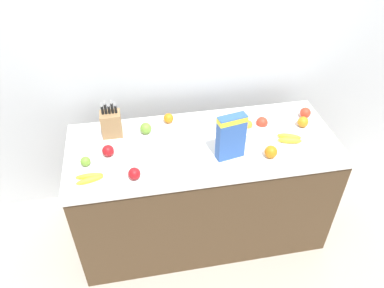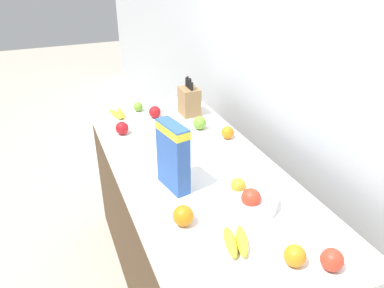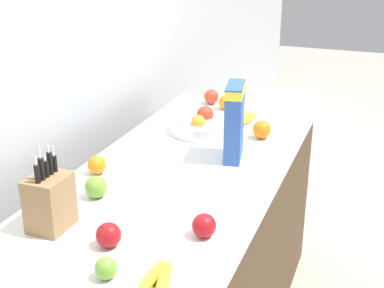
{
  "view_description": "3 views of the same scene",
  "coord_description": "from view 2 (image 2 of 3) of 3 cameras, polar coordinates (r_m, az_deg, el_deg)",
  "views": [
    {
      "loc": [
        -0.44,
        -1.96,
        2.55
      ],
      "look_at": [
        -0.09,
        -0.05,
        0.97
      ],
      "focal_mm": 35.0,
      "sensor_mm": 36.0,
      "label": 1
    },
    {
      "loc": [
        1.51,
        -0.63,
        1.92
      ],
      "look_at": [
        -0.03,
        0.0,
        1.02
      ],
      "focal_mm": 35.0,
      "sensor_mm": 36.0,
      "label": 2
    },
    {
      "loc": [
        -1.86,
        -0.75,
        1.82
      ],
      "look_at": [
        -0.06,
        -0.05,
        1.04
      ],
      "focal_mm": 50.0,
      "sensor_mm": 36.0,
      "label": 3
    }
  ],
  "objects": [
    {
      "name": "apple_rear",
      "position": [
        2.25,
        -10.62,
        2.4
      ],
      "size": [
        0.08,
        0.08,
        0.08
      ],
      "primitive_type": "sphere",
      "color": "#A31419",
      "rests_on": "counter"
    },
    {
      "name": "orange_back_center",
      "position": [
        1.52,
        -1.36,
        -10.86
      ],
      "size": [
        0.09,
        0.09,
        0.09
      ],
      "primitive_type": "sphere",
      "color": "orange",
      "rests_on": "counter"
    },
    {
      "name": "apple_front",
      "position": [
        1.43,
        20.55,
        -16.18
      ],
      "size": [
        0.08,
        0.08,
        0.08
      ],
      "primitive_type": "sphere",
      "color": "red",
      "rests_on": "counter"
    },
    {
      "name": "apple_by_knife_block",
      "position": [
        2.27,
        1.17,
        3.25
      ],
      "size": [
        0.08,
        0.08,
        0.08
      ],
      "primitive_type": "sphere",
      "color": "#6B9E33",
      "rests_on": "counter"
    },
    {
      "name": "apple_middle",
      "position": [
        2.56,
        -8.21,
        5.64
      ],
      "size": [
        0.06,
        0.06,
        0.06
      ],
      "primitive_type": "sphere",
      "color": "#6B9E33",
      "rests_on": "counter"
    },
    {
      "name": "knife_block",
      "position": [
        2.46,
        -0.42,
        6.61
      ],
      "size": [
        0.14,
        0.11,
        0.29
      ],
      "color": "#937047",
      "rests_on": "counter"
    },
    {
      "name": "fruit_bowl",
      "position": [
        1.64,
        7.99,
        -8.12
      ],
      "size": [
        0.29,
        0.29,
        0.11
      ],
      "color": "silver",
      "rests_on": "counter"
    },
    {
      "name": "banana_bunch_right",
      "position": [
        1.45,
        6.74,
        -14.5
      ],
      "size": [
        0.18,
        0.13,
        0.04
      ],
      "rotation": [
        0.0,
        0.0,
        2.87
      ],
      "color": "yellow",
      "rests_on": "counter"
    },
    {
      "name": "cereal_box",
      "position": [
        1.66,
        -2.92,
        -1.54
      ],
      "size": [
        0.2,
        0.1,
        0.32
      ],
      "rotation": [
        0.0,
        0.0,
        0.2
      ],
      "color": "#2D56A8",
      "rests_on": "counter"
    },
    {
      "name": "counter",
      "position": [
        2.19,
        0.27,
        -13.52
      ],
      "size": [
        1.88,
        0.79,
        0.92
      ],
      "color": "#4C3823",
      "rests_on": "ground_plane"
    },
    {
      "name": "orange_mid_right",
      "position": [
        1.41,
        15.39,
        -16.09
      ],
      "size": [
        0.08,
        0.08,
        0.08
      ],
      "primitive_type": "sphere",
      "color": "orange",
      "rests_on": "counter"
    },
    {
      "name": "banana_bunch_left",
      "position": [
        2.51,
        -11.19,
        4.59
      ],
      "size": [
        0.18,
        0.09,
        0.03
      ],
      "rotation": [
        0.0,
        0.0,
        0.11
      ],
      "color": "yellow",
      "rests_on": "counter"
    },
    {
      "name": "orange_mid_left",
      "position": [
        2.17,
        5.45,
        1.75
      ],
      "size": [
        0.07,
        0.07,
        0.07
      ],
      "primitive_type": "sphere",
      "color": "orange",
      "rests_on": "counter"
    },
    {
      "name": "wall_back",
      "position": [
        2.05,
        16.47,
        9.47
      ],
      "size": [
        9.0,
        0.06,
        2.6
      ],
      "color": "silver",
      "rests_on": "ground_plane"
    },
    {
      "name": "apple_near_bananas",
      "position": [
        2.44,
        -5.68,
        4.88
      ],
      "size": [
        0.08,
        0.08,
        0.08
      ],
      "primitive_type": "sphere",
      "color": "#A31419",
      "rests_on": "counter"
    }
  ]
}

